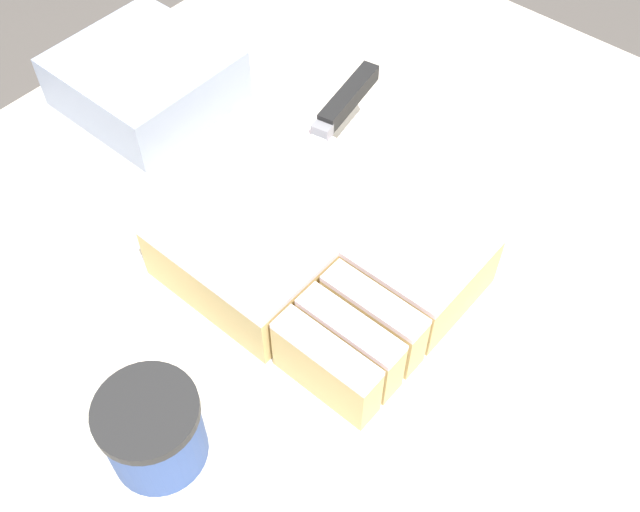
{
  "coord_description": "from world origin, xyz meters",
  "views": [
    {
      "loc": [
        -0.33,
        -0.33,
        1.66
      ],
      "look_at": [
        0.07,
        0.01,
        1.0
      ],
      "focal_mm": 42.0,
      "sensor_mm": 36.0,
      "label": 1
    }
  ],
  "objects_px": {
    "cake_board": "(320,278)",
    "coffee_cup": "(153,430)",
    "cake": "(319,252)",
    "storage_box": "(146,79)",
    "knife": "(334,115)"
  },
  "relations": [
    {
      "from": "cake_board",
      "to": "coffee_cup",
      "type": "distance_m",
      "value": 0.27
    },
    {
      "from": "cake_board",
      "to": "coffee_cup",
      "type": "height_order",
      "value": "coffee_cup"
    },
    {
      "from": "cake_board",
      "to": "cake",
      "type": "bearing_deg",
      "value": 51.8
    },
    {
      "from": "storage_box",
      "to": "cake",
      "type": "bearing_deg",
      "value": -101.86
    },
    {
      "from": "cake_board",
      "to": "coffee_cup",
      "type": "xyz_separation_m",
      "value": [
        -0.26,
        -0.02,
        0.04
      ]
    },
    {
      "from": "cake",
      "to": "storage_box",
      "type": "xyz_separation_m",
      "value": [
        0.08,
        0.39,
        -0.01
      ]
    },
    {
      "from": "cake",
      "to": "coffee_cup",
      "type": "xyz_separation_m",
      "value": [
        -0.27,
        -0.02,
        0.0
      ]
    },
    {
      "from": "storage_box",
      "to": "coffee_cup",
      "type": "bearing_deg",
      "value": -130.36
    },
    {
      "from": "cake",
      "to": "storage_box",
      "type": "distance_m",
      "value": 0.4
    },
    {
      "from": "cake_board",
      "to": "cake",
      "type": "height_order",
      "value": "cake"
    },
    {
      "from": "cake",
      "to": "knife",
      "type": "relative_size",
      "value": 0.89
    },
    {
      "from": "knife",
      "to": "storage_box",
      "type": "relative_size",
      "value": 1.66
    },
    {
      "from": "cake",
      "to": "knife",
      "type": "xyz_separation_m",
      "value": [
        0.15,
        0.1,
        0.05
      ]
    },
    {
      "from": "cake",
      "to": "cake_board",
      "type": "bearing_deg",
      "value": -128.2
    },
    {
      "from": "knife",
      "to": "cake",
      "type": "bearing_deg",
      "value": 24.2
    }
  ]
}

